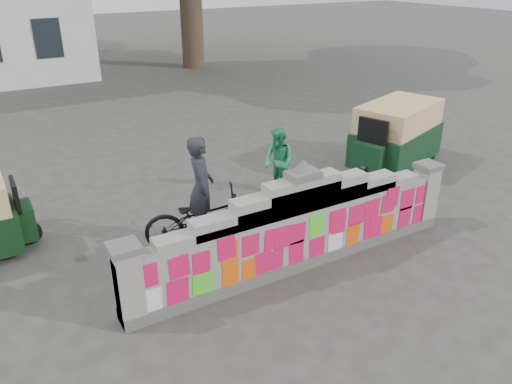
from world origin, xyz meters
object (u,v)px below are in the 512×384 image
cyclist_rider (202,200)px  pedestrian (278,162)px  cyclist_bike (203,219)px  rickshaw_right (396,134)px

cyclist_rider → pedestrian: 2.82m
cyclist_bike → cyclist_rider: size_ratio=1.12×
cyclist_bike → pedestrian: pedestrian is taller
cyclist_rider → pedestrian: (2.50, 1.29, -0.19)m
pedestrian → rickshaw_right: 3.50m
cyclist_bike → rickshaw_right: rickshaw_right is taller
pedestrian → cyclist_rider: bearing=-70.8°
pedestrian → rickshaw_right: rickshaw_right is taller
cyclist_bike → rickshaw_right: 6.12m
cyclist_rider → rickshaw_right: cyclist_rider is taller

